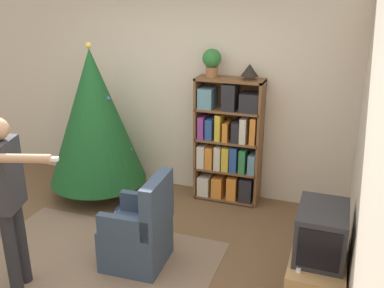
{
  "coord_description": "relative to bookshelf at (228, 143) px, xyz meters",
  "views": [
    {
      "loc": [
        1.92,
        -2.86,
        2.5
      ],
      "look_at": [
        0.56,
        0.94,
        1.05
      ],
      "focal_mm": 40.0,
      "sensor_mm": 36.0,
      "label": 1
    }
  ],
  "objects": [
    {
      "name": "armchair",
      "position": [
        -0.42,
        -1.59,
        -0.43
      ],
      "size": [
        0.6,
        0.59,
        0.92
      ],
      "rotation": [
        0.0,
        0.0,
        -1.52
      ],
      "color": "#334256",
      "rests_on": "ground_plane"
    },
    {
      "name": "television",
      "position": [
        1.21,
        -1.52,
        -0.12
      ],
      "size": [
        0.4,
        0.56,
        0.43
      ],
      "color": "#28282D",
      "rests_on": "tv_stand"
    },
    {
      "name": "game_remote",
      "position": [
        1.07,
        -1.77,
        -0.32
      ],
      "size": [
        0.04,
        0.12,
        0.02
      ],
      "color": "white",
      "rests_on": "tv_stand"
    },
    {
      "name": "area_rug",
      "position": [
        -0.86,
        -1.94,
        -0.74
      ],
      "size": [
        2.35,
        1.91,
        0.01
      ],
      "color": "#7F6651",
      "rests_on": "ground_plane"
    },
    {
      "name": "wall_back",
      "position": [
        -0.68,
        0.23,
        0.55
      ],
      "size": [
        8.0,
        0.1,
        2.6
      ],
      "color": "beige",
      "rests_on": "ground_plane"
    },
    {
      "name": "potted_plant",
      "position": [
        -0.22,
        0.01,
        0.99
      ],
      "size": [
        0.22,
        0.22,
        0.33
      ],
      "color": "#935B38",
      "rests_on": "bookshelf"
    },
    {
      "name": "wall_right",
      "position": [
        1.5,
        -1.89,
        0.55
      ],
      "size": [
        0.1,
        8.0,
        2.6
      ],
      "color": "beige",
      "rests_on": "ground_plane"
    },
    {
      "name": "ground_plane",
      "position": [
        -0.68,
        -1.89,
        -0.75
      ],
      "size": [
        14.0,
        14.0,
        0.0
      ],
      "primitive_type": "plane",
      "color": "brown"
    },
    {
      "name": "standing_person",
      "position": [
        -1.25,
        -2.28,
        0.18
      ],
      "size": [
        0.71,
        0.45,
        1.58
      ],
      "rotation": [
        0.0,
        0.0,
        -1.27
      ],
      "color": "#232328",
      "rests_on": "ground_plane"
    },
    {
      "name": "table_lamp",
      "position": [
        0.22,
        0.01,
        0.9
      ],
      "size": [
        0.2,
        0.2,
        0.18
      ],
      "color": "#473828",
      "rests_on": "bookshelf"
    },
    {
      "name": "christmas_tree",
      "position": [
        -1.57,
        -0.44,
        0.3
      ],
      "size": [
        1.2,
        1.2,
        1.94
      ],
      "color": "#4C3323",
      "rests_on": "ground_plane"
    },
    {
      "name": "book_pile_near_tree",
      "position": [
        -1.07,
        -0.74,
        -0.72
      ],
      "size": [
        0.2,
        0.15,
        0.06
      ],
      "color": "beige",
      "rests_on": "ground_plane"
    },
    {
      "name": "bookshelf",
      "position": [
        0.0,
        0.0,
        0.0
      ],
      "size": [
        0.8,
        0.31,
        1.54
      ],
      "color": "brown",
      "rests_on": "ground_plane"
    },
    {
      "name": "tv_stand",
      "position": [
        1.21,
        -1.52,
        -0.54
      ],
      "size": [
        0.45,
        0.84,
        0.41
      ],
      "color": "tan",
      "rests_on": "ground_plane"
    }
  ]
}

